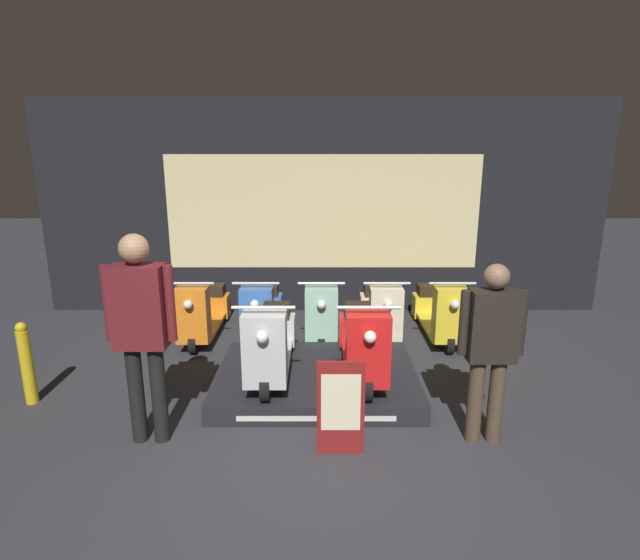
{
  "coord_description": "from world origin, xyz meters",
  "views": [
    {
      "loc": [
        -0.05,
        -3.38,
        2.47
      ],
      "look_at": [
        -0.03,
        2.27,
        0.98
      ],
      "focal_mm": 28.0,
      "sensor_mm": 36.0,
      "label": 1
    }
  ],
  "objects_px": {
    "street_bollard": "(25,364)",
    "scooter_backrow_0": "(202,312)",
    "scooter_backrow_4": "(437,312)",
    "person_right_browsing": "(489,342)",
    "scooter_backrow_3": "(379,312)",
    "person_left_browsing": "(139,323)",
    "scooter_display_left": "(270,342)",
    "scooter_backrow_1": "(261,312)",
    "scooter_display_right": "(361,342)",
    "scooter_backrow_2": "(320,312)",
    "price_sign_board": "(339,408)"
  },
  "relations": [
    {
      "from": "scooter_backrow_4",
      "to": "scooter_display_right",
      "type": "bearing_deg",
      "value": -126.42
    },
    {
      "from": "person_right_browsing",
      "to": "street_bollard",
      "type": "height_order",
      "value": "person_right_browsing"
    },
    {
      "from": "scooter_display_left",
      "to": "scooter_backrow_4",
      "type": "xyz_separation_m",
      "value": [
        2.1,
        1.58,
        -0.2
      ]
    },
    {
      "from": "scooter_backrow_1",
      "to": "scooter_backrow_4",
      "type": "height_order",
      "value": "same"
    },
    {
      "from": "scooter_backrow_0",
      "to": "scooter_backrow_4",
      "type": "bearing_deg",
      "value": 0.0
    },
    {
      "from": "scooter_display_right",
      "to": "person_left_browsing",
      "type": "distance_m",
      "value": 2.19
    },
    {
      "from": "price_sign_board",
      "to": "street_bollard",
      "type": "distance_m",
      "value": 3.19
    },
    {
      "from": "scooter_display_right",
      "to": "person_right_browsing",
      "type": "bearing_deg",
      "value": -42.86
    },
    {
      "from": "scooter_display_right",
      "to": "scooter_backrow_2",
      "type": "relative_size",
      "value": 1.0
    },
    {
      "from": "scooter_backrow_0",
      "to": "price_sign_board",
      "type": "bearing_deg",
      "value": -57.23
    },
    {
      "from": "street_bollard",
      "to": "scooter_display_left",
      "type": "bearing_deg",
      "value": 5.94
    },
    {
      "from": "person_left_browsing",
      "to": "person_right_browsing",
      "type": "relative_size",
      "value": 1.15
    },
    {
      "from": "scooter_backrow_0",
      "to": "scooter_backrow_3",
      "type": "bearing_deg",
      "value": 0.0
    },
    {
      "from": "person_right_browsing",
      "to": "scooter_display_right",
      "type": "bearing_deg",
      "value": 137.14
    },
    {
      "from": "street_bollard",
      "to": "person_left_browsing",
      "type": "bearing_deg",
      "value": -25.17
    },
    {
      "from": "person_right_browsing",
      "to": "street_bollard",
      "type": "bearing_deg",
      "value": 171.22
    },
    {
      "from": "scooter_display_right",
      "to": "scooter_backrow_3",
      "type": "xyz_separation_m",
      "value": [
        0.37,
        1.58,
        -0.2
      ]
    },
    {
      "from": "scooter_display_left",
      "to": "person_right_browsing",
      "type": "relative_size",
      "value": 1.06
    },
    {
      "from": "scooter_display_right",
      "to": "scooter_backrow_4",
      "type": "relative_size",
      "value": 1.0
    },
    {
      "from": "scooter_backrow_1",
      "to": "person_right_browsing",
      "type": "xyz_separation_m",
      "value": [
        2.2,
        -2.49,
        0.57
      ]
    },
    {
      "from": "person_left_browsing",
      "to": "street_bollard",
      "type": "height_order",
      "value": "person_left_browsing"
    },
    {
      "from": "scooter_backrow_4",
      "to": "price_sign_board",
      "type": "height_order",
      "value": "scooter_backrow_4"
    },
    {
      "from": "scooter_backrow_0",
      "to": "scooter_backrow_2",
      "type": "height_order",
      "value": "same"
    },
    {
      "from": "scooter_backrow_1",
      "to": "scooter_display_left",
      "type": "bearing_deg",
      "value": -80.26
    },
    {
      "from": "scooter_display_left",
      "to": "street_bollard",
      "type": "distance_m",
      "value": 2.41
    },
    {
      "from": "scooter_backrow_1",
      "to": "scooter_backrow_2",
      "type": "height_order",
      "value": "same"
    },
    {
      "from": "price_sign_board",
      "to": "scooter_backrow_4",
      "type": "bearing_deg",
      "value": 62.04
    },
    {
      "from": "scooter_backrow_4",
      "to": "price_sign_board",
      "type": "distance_m",
      "value": 3.05
    },
    {
      "from": "scooter_backrow_4",
      "to": "street_bollard",
      "type": "relative_size",
      "value": 1.97
    },
    {
      "from": "person_right_browsing",
      "to": "price_sign_board",
      "type": "bearing_deg",
      "value": -170.9
    },
    {
      "from": "scooter_display_right",
      "to": "street_bollard",
      "type": "height_order",
      "value": "scooter_display_right"
    },
    {
      "from": "scooter_display_right",
      "to": "scooter_backrow_3",
      "type": "height_order",
      "value": "scooter_display_right"
    },
    {
      "from": "price_sign_board",
      "to": "scooter_display_left",
      "type": "bearing_deg",
      "value": 121.06
    },
    {
      "from": "scooter_backrow_4",
      "to": "person_right_browsing",
      "type": "distance_m",
      "value": 2.56
    },
    {
      "from": "scooter_backrow_1",
      "to": "scooter_backrow_3",
      "type": "distance_m",
      "value": 1.58
    },
    {
      "from": "scooter_display_left",
      "to": "street_bollard",
      "type": "xyz_separation_m",
      "value": [
        -2.39,
        -0.25,
        -0.12
      ]
    },
    {
      "from": "scooter_backrow_3",
      "to": "price_sign_board",
      "type": "bearing_deg",
      "value": -103.34
    },
    {
      "from": "scooter_display_left",
      "to": "scooter_display_right",
      "type": "distance_m",
      "value": 0.94
    },
    {
      "from": "scooter_backrow_0",
      "to": "street_bollard",
      "type": "xyz_separation_m",
      "value": [
        -1.33,
        -1.83,
        0.08
      ]
    },
    {
      "from": "scooter_display_right",
      "to": "scooter_backrow_2",
      "type": "distance_m",
      "value": 1.64
    },
    {
      "from": "scooter_backrow_3",
      "to": "person_left_browsing",
      "type": "relative_size",
      "value": 0.92
    },
    {
      "from": "scooter_display_left",
      "to": "person_left_browsing",
      "type": "xyz_separation_m",
      "value": [
        -0.97,
        -0.92,
        0.54
      ]
    },
    {
      "from": "scooter_backrow_1",
      "to": "person_right_browsing",
      "type": "bearing_deg",
      "value": -48.62
    },
    {
      "from": "scooter_backrow_0",
      "to": "street_bollard",
      "type": "distance_m",
      "value": 2.26
    },
    {
      "from": "scooter_backrow_3",
      "to": "person_left_browsing",
      "type": "bearing_deg",
      "value": -132.5
    },
    {
      "from": "street_bollard",
      "to": "scooter_backrow_0",
      "type": "bearing_deg",
      "value": 53.91
    },
    {
      "from": "scooter_display_left",
      "to": "scooter_backrow_4",
      "type": "relative_size",
      "value": 1.0
    },
    {
      "from": "scooter_backrow_0",
      "to": "scooter_backrow_1",
      "type": "relative_size",
      "value": 1.0
    },
    {
      "from": "scooter_display_left",
      "to": "scooter_backrow_3",
      "type": "relative_size",
      "value": 1.0
    },
    {
      "from": "price_sign_board",
      "to": "person_left_browsing",
      "type": "bearing_deg",
      "value": 173.04
    }
  ]
}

